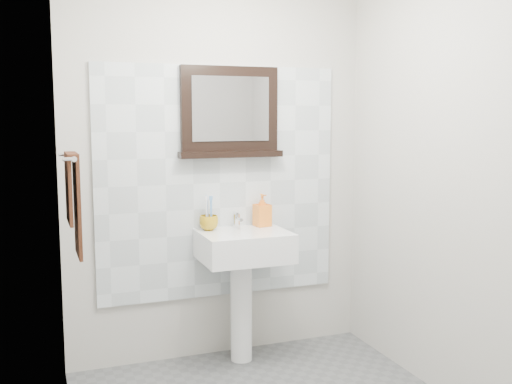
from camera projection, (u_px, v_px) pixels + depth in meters
back_wall at (219, 167)px, 3.89m from camera, size 2.00×0.01×2.50m
front_wall at (430, 223)px, 1.85m from camera, size 2.00×0.01×2.50m
left_wall at (69, 195)px, 2.52m from camera, size 0.01×2.20×2.50m
right_wall at (457, 178)px, 3.22m from camera, size 0.01×2.20×2.50m
splashback at (220, 183)px, 3.89m from camera, size 1.60×0.02×1.50m
pedestal_sink at (244, 260)px, 3.78m from camera, size 0.55×0.44×0.96m
toothbrush_cup at (209, 223)px, 3.79m from camera, size 0.13×0.13×0.09m
toothbrushes at (209, 211)px, 3.78m from camera, size 0.05×0.04×0.21m
soap_dispenser at (262, 210)px, 3.93m from camera, size 0.11×0.11×0.21m
framed_mirror at (230, 114)px, 3.83m from camera, size 0.68×0.11×0.58m
towel_bar at (71, 157)px, 3.12m from camera, size 0.07×0.40×0.03m
hand_towel at (74, 197)px, 3.15m from camera, size 0.06×0.30×0.55m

